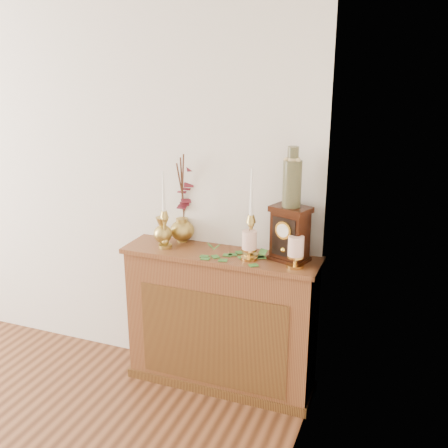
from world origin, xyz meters
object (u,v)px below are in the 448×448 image
at_px(candlestick_left, 165,223).
at_px(candlestick_center, 251,229).
at_px(ceramic_vase, 292,180).
at_px(bud_vase, 163,232).
at_px(ginger_jar, 185,201).
at_px(mantel_clock, 290,234).

bearing_deg(candlestick_left, candlestick_center, 3.32).
xyz_separation_m(candlestick_center, ceramic_vase, (0.23, 0.04, 0.31)).
distance_m(bud_vase, ginger_jar, 0.25).
height_order(candlestick_left, ginger_jar, ginger_jar).
bearing_deg(bud_vase, candlestick_left, -41.49).
distance_m(candlestick_center, ginger_jar, 0.53).
height_order(candlestick_left, ceramic_vase, ceramic_vase).
height_order(bud_vase, ginger_jar, ginger_jar).
bearing_deg(candlestick_left, mantel_clock, 5.16).
relative_size(bud_vase, mantel_clock, 0.58).
bearing_deg(bud_vase, ceramic_vase, 3.45).
xyz_separation_m(candlestick_center, ginger_jar, (-0.50, 0.16, 0.09)).
height_order(ginger_jar, mantel_clock, ginger_jar).
distance_m(candlestick_left, candlestick_center, 0.56).
bearing_deg(ceramic_vase, ginger_jar, 170.85).
distance_m(bud_vase, mantel_clock, 0.81).
height_order(candlestick_center, ginger_jar, ginger_jar).
bearing_deg(candlestick_left, ceramic_vase, 5.36).
relative_size(candlestick_left, mantel_clock, 1.50).
bearing_deg(bud_vase, mantel_clock, 3.25).
bearing_deg(candlestick_center, mantel_clock, 9.63).
xyz_separation_m(candlestick_left, candlestick_center, (0.56, 0.03, 0.02)).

